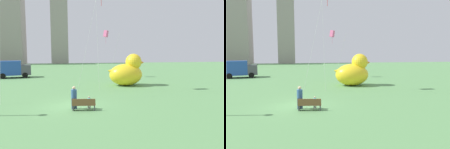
{
  "view_description": "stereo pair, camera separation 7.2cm",
  "coord_description": "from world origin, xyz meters",
  "views": [
    {
      "loc": [
        -0.23,
        -16.59,
        4.19
      ],
      "look_at": [
        3.89,
        3.78,
        2.03
      ],
      "focal_mm": 33.38,
      "sensor_mm": 36.0,
      "label": 1
    },
    {
      "loc": [
        -0.16,
        -16.6,
        4.19
      ],
      "look_at": [
        3.89,
        3.78,
        2.03
      ],
      "focal_mm": 33.38,
      "sensor_mm": 36.0,
      "label": 2
    }
  ],
  "objects": [
    {
      "name": "giant_inflatable_duck",
      "position": [
        6.96,
        9.14,
        1.74
      ],
      "size": [
        4.94,
        3.17,
        4.09
      ],
      "color": "yellow",
      "rests_on": "ground"
    },
    {
      "name": "person_child",
      "position": [
        1.11,
        -1.29,
        0.53
      ],
      "size": [
        0.23,
        0.23,
        0.95
      ],
      "color": "silver",
      "rests_on": "ground"
    },
    {
      "name": "kite_pink",
      "position": [
        5.87,
        18.85,
        7.41
      ],
      "size": [
        2.68,
        3.23,
        8.06
      ],
      "color": "silver",
      "rests_on": "ground"
    },
    {
      "name": "person_adult",
      "position": [
        0.01,
        -1.01,
        0.94
      ],
      "size": [
        0.42,
        0.42,
        1.71
      ],
      "color": "#38476B",
      "rests_on": "ground"
    },
    {
      "name": "park_bench",
      "position": [
        0.7,
        -1.67,
        0.48
      ],
      "size": [
        1.75,
        0.71,
        0.9
      ],
      "color": "brown",
      "rests_on": "ground"
    },
    {
      "name": "box_truck",
      "position": [
        -9.81,
        21.09,
        1.44
      ],
      "size": [
        5.86,
        3.4,
        2.85
      ],
      "color": "#264CA5",
      "rests_on": "ground"
    },
    {
      "name": "ground_plane",
      "position": [
        0.0,
        0.0,
        0.0
      ],
      "size": [
        140.0,
        140.0,
        0.0
      ],
      "primitive_type": "plane",
      "color": "#5C9356"
    }
  ]
}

